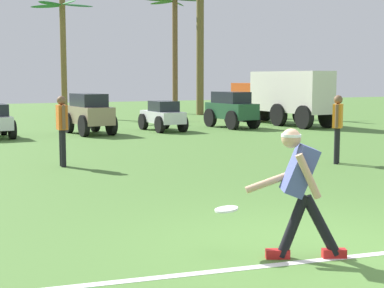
{
  "coord_description": "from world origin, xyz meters",
  "views": [
    {
      "loc": [
        -4.13,
        -5.26,
        1.96
      ],
      "look_at": [
        -0.09,
        3.17,
        0.9
      ],
      "focal_mm": 55.0,
      "sensor_mm": 36.0,
      "label": 1
    }
  ],
  "objects_px": {
    "frisbee_in_flight": "(226,209)",
    "teammate_midfield": "(62,124)",
    "parked_car_slot_e": "(231,109)",
    "box_truck": "(282,95)",
    "teammate_near_sideline": "(338,123)",
    "parked_car_slot_c": "(89,113)",
    "parked_car_slot_d": "(163,115)",
    "palm_tree_left_of_centre": "(175,40)",
    "palm_tree_far_left": "(63,45)",
    "frisbee_thrower": "(300,186)",
    "palm_tree_right_of_centre": "(200,41)"
  },
  "relations": [
    {
      "from": "frisbee_in_flight",
      "to": "box_truck",
      "type": "distance_m",
      "value": 18.44
    },
    {
      "from": "frisbee_in_flight",
      "to": "teammate_near_sideline",
      "type": "relative_size",
      "value": 0.22
    },
    {
      "from": "palm_tree_right_of_centre",
      "to": "parked_car_slot_d",
      "type": "bearing_deg",
      "value": -124.74
    },
    {
      "from": "parked_car_slot_d",
      "to": "box_truck",
      "type": "relative_size",
      "value": 0.37
    },
    {
      "from": "teammate_midfield",
      "to": "palm_tree_left_of_centre",
      "type": "relative_size",
      "value": 0.24
    },
    {
      "from": "parked_car_slot_e",
      "to": "box_truck",
      "type": "xyz_separation_m",
      "value": [
        2.69,
        0.49,
        0.49
      ]
    },
    {
      "from": "frisbee_thrower",
      "to": "parked_car_slot_d",
      "type": "relative_size",
      "value": 0.64
    },
    {
      "from": "teammate_near_sideline",
      "to": "parked_car_slot_c",
      "type": "relative_size",
      "value": 0.64
    },
    {
      "from": "frisbee_thrower",
      "to": "palm_tree_far_left",
      "type": "distance_m",
      "value": 24.31
    },
    {
      "from": "frisbee_in_flight",
      "to": "palm_tree_far_left",
      "type": "relative_size",
      "value": 0.06
    },
    {
      "from": "frisbee_in_flight",
      "to": "palm_tree_far_left",
      "type": "distance_m",
      "value": 23.95
    },
    {
      "from": "box_truck",
      "to": "palm_tree_left_of_centre",
      "type": "relative_size",
      "value": 0.93
    },
    {
      "from": "teammate_midfield",
      "to": "parked_car_slot_d",
      "type": "distance_m",
      "value": 8.91
    },
    {
      "from": "parked_car_slot_e",
      "to": "palm_tree_right_of_centre",
      "type": "bearing_deg",
      "value": 72.52
    },
    {
      "from": "palm_tree_far_left",
      "to": "palm_tree_left_of_centre",
      "type": "xyz_separation_m",
      "value": [
        6.1,
        0.18,
        0.42
      ]
    },
    {
      "from": "frisbee_in_flight",
      "to": "teammate_midfield",
      "type": "relative_size",
      "value": 0.22
    },
    {
      "from": "teammate_near_sideline",
      "to": "palm_tree_far_left",
      "type": "height_order",
      "value": "palm_tree_far_left"
    },
    {
      "from": "parked_car_slot_d",
      "to": "teammate_near_sideline",
      "type": "bearing_deg",
      "value": -87.65
    },
    {
      "from": "palm_tree_left_of_centre",
      "to": "frisbee_in_flight",
      "type": "bearing_deg",
      "value": -112.68
    },
    {
      "from": "frisbee_thrower",
      "to": "palm_tree_left_of_centre",
      "type": "bearing_deg",
      "value": 69.03
    },
    {
      "from": "teammate_near_sideline",
      "to": "parked_car_slot_c",
      "type": "xyz_separation_m",
      "value": [
        -3.16,
        9.31,
        -0.2
      ]
    },
    {
      "from": "teammate_near_sideline",
      "to": "palm_tree_left_of_centre",
      "type": "distance_m",
      "value": 19.39
    },
    {
      "from": "frisbee_in_flight",
      "to": "parked_car_slot_d",
      "type": "distance_m",
      "value": 15.23
    },
    {
      "from": "teammate_midfield",
      "to": "frisbee_thrower",
      "type": "bearing_deg",
      "value": -84.37
    },
    {
      "from": "teammate_midfield",
      "to": "palm_tree_left_of_centre",
      "type": "bearing_deg",
      "value": 58.65
    },
    {
      "from": "parked_car_slot_e",
      "to": "palm_tree_left_of_centre",
      "type": "distance_m",
      "value": 9.93
    },
    {
      "from": "parked_car_slot_e",
      "to": "palm_tree_far_left",
      "type": "xyz_separation_m",
      "value": [
        -4.39,
        9.06,
        2.8
      ]
    },
    {
      "from": "parked_car_slot_d",
      "to": "box_truck",
      "type": "bearing_deg",
      "value": 5.89
    },
    {
      "from": "parked_car_slot_c",
      "to": "palm_tree_right_of_centre",
      "type": "height_order",
      "value": "palm_tree_right_of_centre"
    },
    {
      "from": "palm_tree_left_of_centre",
      "to": "box_truck",
      "type": "bearing_deg",
      "value": -83.55
    },
    {
      "from": "teammate_near_sideline",
      "to": "box_truck",
      "type": "relative_size",
      "value": 0.26
    },
    {
      "from": "frisbee_thrower",
      "to": "parked_car_slot_c",
      "type": "bearing_deg",
      "value": 82.91
    },
    {
      "from": "parked_car_slot_c",
      "to": "parked_car_slot_e",
      "type": "xyz_separation_m",
      "value": [
        5.71,
        0.13,
        0.0
      ]
    },
    {
      "from": "frisbee_in_flight",
      "to": "parked_car_slot_e",
      "type": "xyz_separation_m",
      "value": [
        8.17,
        14.39,
        0.24
      ]
    },
    {
      "from": "frisbee_thrower",
      "to": "box_truck",
      "type": "distance_m",
      "value": 18.48
    },
    {
      "from": "frisbee_in_flight",
      "to": "palm_tree_right_of_centre",
      "type": "relative_size",
      "value": 0.05
    },
    {
      "from": "frisbee_in_flight",
      "to": "teammate_midfield",
      "type": "bearing_deg",
      "value": 91.08
    },
    {
      "from": "frisbee_thrower",
      "to": "parked_car_slot_d",
      "type": "xyz_separation_m",
      "value": [
        4.61,
        14.8,
        -0.23
      ]
    },
    {
      "from": "parked_car_slot_c",
      "to": "box_truck",
      "type": "xyz_separation_m",
      "value": [
        8.4,
        0.62,
        0.49
      ]
    },
    {
      "from": "palm_tree_left_of_centre",
      "to": "palm_tree_right_of_centre",
      "type": "distance_m",
      "value": 1.79
    },
    {
      "from": "parked_car_slot_e",
      "to": "box_truck",
      "type": "bearing_deg",
      "value": 10.35
    },
    {
      "from": "frisbee_in_flight",
      "to": "parked_car_slot_d",
      "type": "relative_size",
      "value": 0.15
    },
    {
      "from": "box_truck",
      "to": "palm_tree_left_of_centre",
      "type": "xyz_separation_m",
      "value": [
        -0.99,
        8.75,
        2.73
      ]
    },
    {
      "from": "box_truck",
      "to": "palm_tree_far_left",
      "type": "bearing_deg",
      "value": 129.58
    },
    {
      "from": "frisbee_thrower",
      "to": "palm_tree_far_left",
      "type": "bearing_deg",
      "value": 82.5
    },
    {
      "from": "teammate_near_sideline",
      "to": "teammate_midfield",
      "type": "relative_size",
      "value": 1.0
    },
    {
      "from": "parked_car_slot_d",
      "to": "palm_tree_right_of_centre",
      "type": "bearing_deg",
      "value": 55.26
    },
    {
      "from": "palm_tree_far_left",
      "to": "frisbee_in_flight",
      "type": "bearing_deg",
      "value": -99.15
    },
    {
      "from": "teammate_near_sideline",
      "to": "palm_tree_left_of_centre",
      "type": "height_order",
      "value": "palm_tree_left_of_centre"
    },
    {
      "from": "parked_car_slot_e",
      "to": "palm_tree_left_of_centre",
      "type": "xyz_separation_m",
      "value": [
        1.7,
        9.24,
        3.22
      ]
    }
  ]
}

